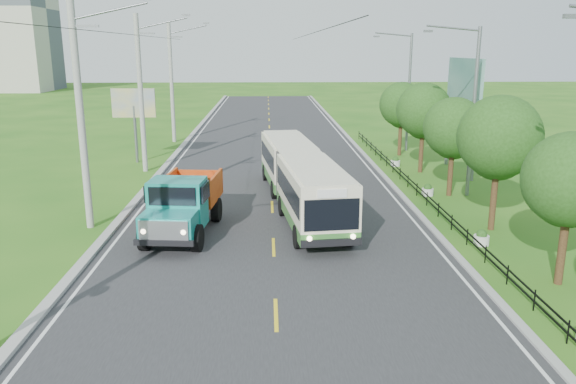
{
  "coord_description": "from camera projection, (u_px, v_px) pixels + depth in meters",
  "views": [
    {
      "loc": [
        -0.21,
        -15.65,
        7.92
      ],
      "look_at": [
        0.65,
        7.7,
        1.9
      ],
      "focal_mm": 35.0,
      "sensor_mm": 36.0,
      "label": 1
    }
  ],
  "objects": [
    {
      "name": "streetlight_far",
      "position": [
        407.0,
        88.0,
        43.39
      ],
      "size": [
        3.02,
        0.2,
        9.07
      ],
      "color": "slate",
      "rests_on": "ground"
    },
    {
      "name": "planter_far",
      "position": [
        395.0,
        162.0,
        38.66
      ],
      "size": [
        0.64,
        0.64,
        0.67
      ],
      "color": "silver",
      "rests_on": "ground"
    },
    {
      "name": "bus",
      "position": [
        300.0,
        175.0,
        28.32
      ],
      "size": [
        3.96,
        14.91,
        2.85
      ],
      "rotation": [
        0.0,
        0.0,
        0.11
      ],
      "color": "#34722D",
      "rests_on": "ground"
    },
    {
      "name": "tree_third",
      "position": [
        499.0,
        141.0,
        24.37
      ],
      "size": [
        3.6,
        3.62,
        6.0
      ],
      "color": "#382314",
      "rests_on": "ground"
    },
    {
      "name": "curb_right",
      "position": [
        380.0,
        172.0,
        36.73
      ],
      "size": [
        0.3,
        120.0,
        0.1
      ],
      "primitive_type": "cube",
      "color": "#9E9E99",
      "rests_on": "ground"
    },
    {
      "name": "centre_dash",
      "position": [
        276.0,
        314.0,
        17.13
      ],
      "size": [
        0.12,
        2.2,
        0.0
      ],
      "primitive_type": "cube",
      "color": "yellow",
      "rests_on": "road"
    },
    {
      "name": "tree_back",
      "position": [
        402.0,
        107.0,
        41.87
      ],
      "size": [
        3.3,
        3.36,
        5.5
      ],
      "color": "#382314",
      "rests_on": "ground"
    },
    {
      "name": "dump_truck",
      "position": [
        183.0,
        201.0,
        24.3
      ],
      "size": [
        3.01,
        6.48,
        2.63
      ],
      "rotation": [
        0.0,
        0.0,
        -0.1
      ],
      "color": "#16857C",
      "rests_on": "ground"
    },
    {
      "name": "ground",
      "position": [
        276.0,
        315.0,
        17.13
      ],
      "size": [
        240.0,
        240.0,
        0.0
      ],
      "primitive_type": "plane",
      "color": "#255E16",
      "rests_on": "ground"
    },
    {
      "name": "billboard_left",
      "position": [
        134.0,
        108.0,
        39.05
      ],
      "size": [
        3.0,
        0.2,
        5.2
      ],
      "color": "slate",
      "rests_on": "ground"
    },
    {
      "name": "planter_near",
      "position": [
        481.0,
        238.0,
        23.18
      ],
      "size": [
        0.64,
        0.64,
        0.67
      ],
      "color": "silver",
      "rests_on": "ground"
    },
    {
      "name": "pole_mid",
      "position": [
        141.0,
        93.0,
        35.89
      ],
      "size": [
        3.51,
        0.32,
        10.0
      ],
      "color": "gray",
      "rests_on": "ground"
    },
    {
      "name": "pole_near",
      "position": [
        81.0,
        115.0,
        24.27
      ],
      "size": [
        3.51,
        0.32,
        10.0
      ],
      "color": "gray",
      "rests_on": "ground"
    },
    {
      "name": "tree_fourth",
      "position": [
        454.0,
        131.0,
        30.28
      ],
      "size": [
        3.24,
        3.31,
        5.4
      ],
      "color": "#382314",
      "rests_on": "ground"
    },
    {
      "name": "billboard_right",
      "position": [
        464.0,
        90.0,
        35.6
      ],
      "size": [
        0.24,
        6.0,
        7.3
      ],
      "color": "slate",
      "rests_on": "ground"
    },
    {
      "name": "road",
      "position": [
        271.0,
        173.0,
        36.48
      ],
      "size": [
        14.0,
        120.0,
        0.02
      ],
      "primitive_type": "cube",
      "color": "#28282B",
      "rests_on": "ground"
    },
    {
      "name": "edge_line_right",
      "position": [
        372.0,
        172.0,
        36.72
      ],
      "size": [
        0.12,
        120.0,
        0.0
      ],
      "primitive_type": "cube",
      "color": "silver",
      "rests_on": "road"
    },
    {
      "name": "edge_line_left",
      "position": [
        168.0,
        174.0,
        36.24
      ],
      "size": [
        0.12,
        120.0,
        0.0
      ],
      "primitive_type": "cube",
      "color": "silver",
      "rests_on": "road"
    },
    {
      "name": "pole_far",
      "position": [
        172.0,
        82.0,
        47.5
      ],
      "size": [
        3.51,
        0.32,
        10.0
      ],
      "color": "gray",
      "rests_on": "ground"
    },
    {
      "name": "tree_fifth",
      "position": [
        424.0,
        113.0,
        36.02
      ],
      "size": [
        3.48,
        3.52,
        5.8
      ],
      "color": "#382314",
      "rests_on": "ground"
    },
    {
      "name": "streetlight_mid",
      "position": [
        471.0,
        106.0,
        29.84
      ],
      "size": [
        3.02,
        0.2,
        9.07
      ],
      "color": "slate",
      "rests_on": "ground"
    },
    {
      "name": "planter_mid",
      "position": [
        428.0,
        191.0,
        30.92
      ],
      "size": [
        0.64,
        0.64,
        0.67
      ],
      "color": "silver",
      "rests_on": "ground"
    },
    {
      "name": "railing_right",
      "position": [
        417.0,
        190.0,
        30.89
      ],
      "size": [
        0.04,
        40.0,
        0.6
      ],
      "primitive_type": "cube",
      "color": "black",
      "rests_on": "ground"
    },
    {
      "name": "tree_second",
      "position": [
        570.0,
        184.0,
        18.68
      ],
      "size": [
        3.18,
        3.26,
        5.3
      ],
      "color": "#382314",
      "rests_on": "ground"
    },
    {
      "name": "curb_left",
      "position": [
        160.0,
        173.0,
        36.21
      ],
      "size": [
        0.4,
        120.0,
        0.15
      ],
      "primitive_type": "cube",
      "color": "#9E9E99",
      "rests_on": "ground"
    }
  ]
}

